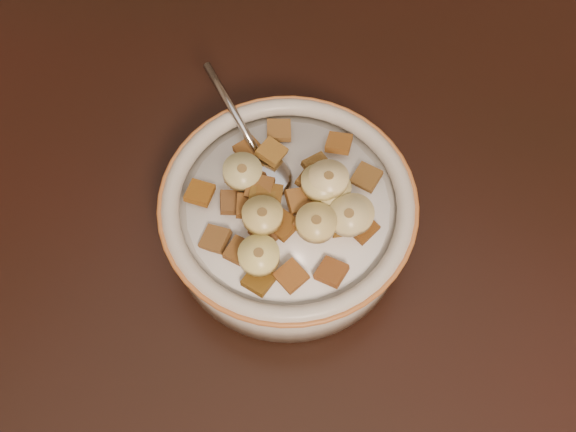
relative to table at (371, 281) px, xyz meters
The scene contains 43 objects.
floor 0.78m from the table, ahead, with size 4.00×4.50×0.10m, color #422816.
table is the anchor object (origin of this frame).
cereal_bowl 0.09m from the table, behind, with size 0.20×0.20×0.05m, color beige.
milk 0.11m from the table, behind, with size 0.16×0.16×0.00m, color white.
spoon 0.13m from the table, behind, with size 0.04×0.05×0.01m, color #B8BABE.
cereal_square_0 0.15m from the table, behind, with size 0.02×0.02×0.01m, color #955F23.
cereal_square_1 0.09m from the table, behind, with size 0.02×0.02×0.01m, color #905F1E.
cereal_square_2 0.14m from the table, behind, with size 0.02×0.02×0.01m, color brown.
cereal_square_3 0.11m from the table, behind, with size 0.02×0.02×0.01m, color brown.
cereal_square_4 0.14m from the table, behind, with size 0.02×0.02×0.01m, color brown.
cereal_square_5 0.09m from the table, 121.40° to the right, with size 0.02×0.02×0.01m, color brown.
cereal_square_6 0.12m from the table, 155.13° to the left, with size 0.02×0.02×0.01m, color olive.
cereal_square_7 0.14m from the table, 166.22° to the right, with size 0.02×0.02×0.01m, color brown.
cereal_square_8 0.11m from the table, 168.10° to the left, with size 0.02×0.02×0.01m, color #9A5D30.
cereal_square_9 0.12m from the table, 133.93° to the right, with size 0.02×0.02×0.01m, color brown.
cereal_square_10 0.14m from the table, 167.27° to the right, with size 0.02×0.02×0.01m, color brown.
cereal_square_11 0.11m from the table, 166.36° to the left, with size 0.02×0.02×0.01m, color brown.
cereal_square_12 0.17m from the table, 167.96° to the right, with size 0.02×0.02×0.01m, color brown.
cereal_square_13 0.13m from the table, behind, with size 0.02×0.02×0.01m, color brown.
cereal_square_14 0.11m from the table, 129.81° to the right, with size 0.02×0.02×0.01m, color #9B4D1A.
cereal_square_15 0.10m from the table, behind, with size 0.02×0.02×0.01m, color brown.
cereal_square_16 0.11m from the table, 159.59° to the right, with size 0.02×0.02×0.01m, color brown.
cereal_square_17 0.12m from the table, 137.71° to the left, with size 0.02×0.02×0.01m, color brown.
cereal_square_18 0.10m from the table, behind, with size 0.02×0.02×0.01m, color brown.
cereal_square_19 0.10m from the table, 127.48° to the left, with size 0.02×0.02×0.01m, color brown.
cereal_square_20 0.10m from the table, 165.82° to the right, with size 0.02×0.02×0.01m, color brown.
cereal_square_21 0.15m from the table, 153.11° to the right, with size 0.02×0.02×0.01m, color brown.
cereal_square_22 0.14m from the table, 166.32° to the left, with size 0.02×0.02×0.01m, color olive.
cereal_square_23 0.08m from the table, 161.51° to the left, with size 0.02×0.02×0.01m, color brown.
cereal_square_24 0.15m from the table, 156.27° to the left, with size 0.02×0.02×0.01m, color brown.
cereal_square_25 0.12m from the table, 155.29° to the right, with size 0.02×0.02×0.01m, color brown.
cereal_square_26 0.13m from the table, 147.22° to the right, with size 0.02×0.02×0.01m, color brown.
cereal_square_27 0.13m from the table, behind, with size 0.02×0.02×0.01m, color brown.
cereal_square_28 0.15m from the table, 169.61° to the left, with size 0.02×0.02×0.01m, color brown.
banana_slice_0 0.13m from the table, 160.37° to the right, with size 0.03×0.03×0.01m, color #F6E07D.
banana_slice_1 0.11m from the table, 160.97° to the right, with size 0.03×0.03×0.01m, color tan.
banana_slice_2 0.12m from the table, 162.05° to the left, with size 0.03×0.03×0.01m, color #F7EBA4.
banana_slice_3 0.15m from the table, behind, with size 0.03×0.03×0.01m, color #C8C087.
banana_slice_4 0.12m from the table, 167.31° to the left, with size 0.03×0.03×0.01m, color #F0DD83.
banana_slice_5 0.10m from the table, behind, with size 0.03×0.03×0.01m, color #FCE997.
banana_slice_6 0.11m from the table, 163.87° to the left, with size 0.03×0.03×0.01m, color beige.
banana_slice_7 0.13m from the table, 141.81° to the right, with size 0.03×0.03×0.01m, color #FFEF84.
banana_slice_8 0.10m from the table, behind, with size 0.03×0.03×0.01m, color #DEC284.
Camera 1 is at (0.04, -0.21, 1.25)m, focal length 40.00 mm.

